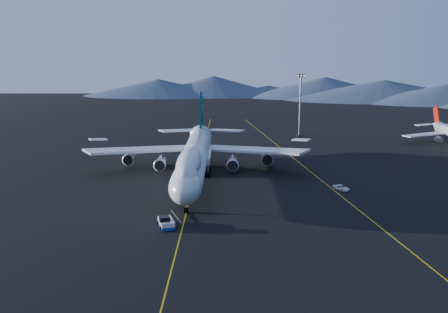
{
  "coord_description": "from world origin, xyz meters",
  "views": [
    {
      "loc": [
        8.38,
        -121.29,
        31.85
      ],
      "look_at": [
        7.3,
        -0.95,
        6.0
      ],
      "focal_mm": 40.0,
      "sensor_mm": 36.0,
      "label": 1
    }
  ],
  "objects_px": {
    "pushback_tug": "(166,223)",
    "floodlight_mast": "(300,105)",
    "boeing_747": "(195,156)",
    "service_van": "(341,188)"
  },
  "relations": [
    {
      "from": "pushback_tug",
      "to": "boeing_747",
      "type": "bearing_deg",
      "value": 68.03
    },
    {
      "from": "pushback_tug",
      "to": "floodlight_mast",
      "type": "bearing_deg",
      "value": 51.91
    },
    {
      "from": "pushback_tug",
      "to": "service_van",
      "type": "height_order",
      "value": "pushback_tug"
    },
    {
      "from": "service_van",
      "to": "floodlight_mast",
      "type": "height_order",
      "value": "floodlight_mast"
    },
    {
      "from": "floodlight_mast",
      "to": "boeing_747",
      "type": "bearing_deg",
      "value": -118.69
    },
    {
      "from": "service_van",
      "to": "floodlight_mast",
      "type": "xyz_separation_m",
      "value": [
        0.49,
        73.97,
        11.07
      ]
    },
    {
      "from": "boeing_747",
      "to": "service_van",
      "type": "xyz_separation_m",
      "value": [
        34.51,
        -10.0,
        -5.21
      ]
    },
    {
      "from": "boeing_747",
      "to": "service_van",
      "type": "height_order",
      "value": "boeing_747"
    },
    {
      "from": "pushback_tug",
      "to": "floodlight_mast",
      "type": "distance_m",
      "value": 106.3
    },
    {
      "from": "pushback_tug",
      "to": "floodlight_mast",
      "type": "height_order",
      "value": "floodlight_mast"
    }
  ]
}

